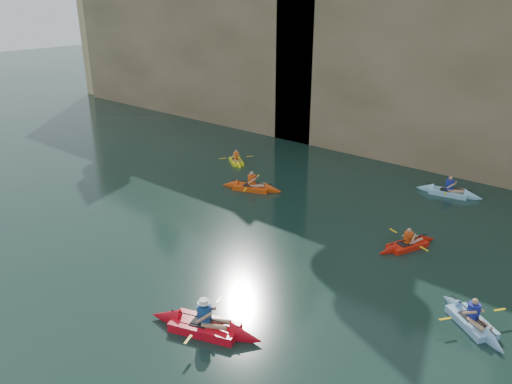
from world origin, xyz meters
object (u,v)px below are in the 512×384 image
Objects in this scene: kayaker_orange at (252,187)px; kayaker_ltblue_near at (472,321)px; main_kayaker at (205,326)px; kayaker_red_far at (407,245)px.

kayaker_orange is 13.63m from kayaker_ltblue_near.
kayaker_orange is 1.17× the size of kayaker_ltblue_near.
main_kayaker is 1.15× the size of kayaker_orange.
kayaker_ltblue_near is 5.19m from kayaker_red_far.
kayaker_orange reaches higher than kayaker_red_far.
kayaker_ltblue_near is at bearing -110.39° from kayaker_red_far.
main_kayaker is at bearing -101.90° from kayaker_ltblue_near.
main_kayaker is at bearing -172.24° from kayaker_red_far.
kayaker_red_far is (2.54, 9.25, -0.05)m from main_kayaker.
kayaker_red_far is at bearing 55.57° from main_kayaker.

